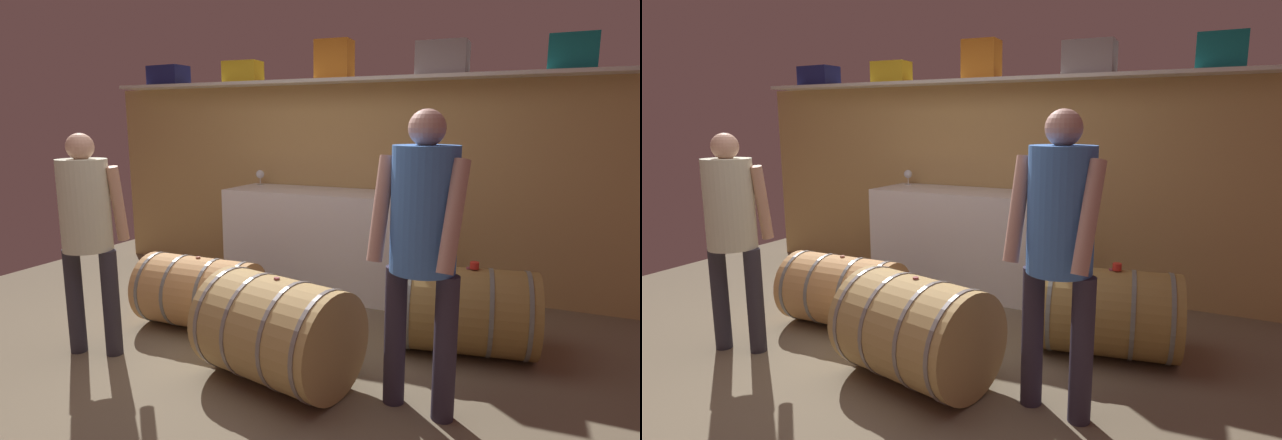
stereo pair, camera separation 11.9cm
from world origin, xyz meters
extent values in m
cube|color=#71654F|center=(0.00, 0.56, -0.01)|extent=(6.59, 7.66, 0.02)
cube|color=tan|center=(0.00, 2.23, 0.98)|extent=(5.39, 0.10, 1.95)
cube|color=silver|center=(0.00, 2.08, 1.97)|extent=(4.96, 0.40, 0.03)
cube|color=navy|center=(-1.96, 2.08, 2.08)|extent=(0.41, 0.27, 0.20)
cube|color=yellow|center=(-1.01, 2.08, 2.09)|extent=(0.38, 0.24, 0.21)
cube|color=orange|center=(-0.01, 2.08, 2.16)|extent=(0.34, 0.25, 0.35)
cube|color=gray|center=(0.99, 2.08, 2.12)|extent=(0.43, 0.30, 0.28)
cube|color=#127378|center=(1.99, 2.08, 2.12)|extent=(0.36, 0.22, 0.27)
cube|color=white|center=(-0.10, 1.85, 0.48)|extent=(1.69, 0.63, 0.96)
cylinder|color=brown|center=(0.63, 1.71, 1.06)|extent=(0.07, 0.07, 0.21)
sphere|color=brown|center=(0.63, 1.71, 1.18)|extent=(0.07, 0.07, 0.07)
cylinder|color=brown|center=(0.63, 1.71, 1.22)|extent=(0.02, 0.02, 0.07)
cylinder|color=white|center=(-0.81, 2.04, 0.96)|extent=(0.07, 0.07, 0.00)
cylinder|color=white|center=(-0.81, 2.04, 1.00)|extent=(0.01, 0.01, 0.07)
sphere|color=white|center=(-0.81, 2.04, 1.07)|extent=(0.09, 0.09, 0.09)
sphere|color=maroon|center=(-0.81, 2.04, 1.05)|extent=(0.05, 0.05, 0.05)
cylinder|color=olive|center=(1.45, 0.99, 0.30)|extent=(1.00, 0.73, 0.60)
cylinder|color=slate|center=(1.07, 0.93, 0.30)|extent=(0.13, 0.60, 0.61)
cylinder|color=slate|center=(1.30, 0.97, 0.30)|extent=(0.13, 0.60, 0.61)
cylinder|color=slate|center=(1.59, 1.01, 0.30)|extent=(0.13, 0.60, 0.61)
cylinder|color=slate|center=(1.82, 1.05, 0.30)|extent=(0.13, 0.60, 0.61)
cylinder|color=#8E444C|center=(1.45, 0.99, 0.61)|extent=(0.04, 0.04, 0.01)
cylinder|color=tan|center=(-0.52, 0.61, 0.28)|extent=(0.94, 0.57, 0.55)
cylinder|color=slate|center=(-0.91, 0.60, 0.28)|extent=(0.04, 0.56, 0.56)
cylinder|color=slate|center=(-0.67, 0.60, 0.28)|extent=(0.04, 0.56, 0.56)
cylinder|color=slate|center=(-0.38, 0.61, 0.28)|extent=(0.04, 0.56, 0.56)
cylinder|color=slate|center=(-0.14, 0.61, 0.28)|extent=(0.04, 0.56, 0.56)
cylinder|color=#92503E|center=(-0.52, 0.61, 0.56)|extent=(0.04, 0.04, 0.01)
cylinder|color=tan|center=(0.45, 0.09, 0.33)|extent=(1.03, 0.84, 0.65)
cylinder|color=slate|center=(0.09, 0.17, 0.33)|extent=(0.18, 0.65, 0.66)
cylinder|color=slate|center=(0.31, 0.12, 0.33)|extent=(0.18, 0.65, 0.66)
cylinder|color=slate|center=(0.60, 0.05, 0.33)|extent=(0.18, 0.65, 0.66)
cylinder|color=slate|center=(0.82, 0.00, 0.33)|extent=(0.18, 0.65, 0.66)
cylinder|color=#924246|center=(0.45, 0.09, 0.66)|extent=(0.04, 0.04, 0.01)
cylinder|color=red|center=(1.48, 0.99, 0.63)|extent=(0.06, 0.06, 0.05)
cylinder|color=#332D3F|center=(1.18, 0.14, 0.40)|extent=(0.12, 0.12, 0.80)
cylinder|color=#332D3F|center=(1.47, 0.08, 0.40)|extent=(0.12, 0.12, 0.80)
cylinder|color=#447BD3|center=(1.32, 0.11, 1.14)|extent=(0.35, 0.35, 0.66)
sphere|color=tan|center=(1.32, 0.11, 1.55)|extent=(0.19, 0.19, 0.19)
cylinder|color=tan|center=(1.11, 0.06, 1.14)|extent=(0.12, 0.22, 0.56)
cylinder|color=tan|center=(1.50, -0.03, 1.14)|extent=(0.13, 0.25, 0.56)
cylinder|color=#2D2A35|center=(-0.77, -0.04, 0.37)|extent=(0.11, 0.11, 0.74)
cylinder|color=#2D2A35|center=(-1.03, -0.11, 0.37)|extent=(0.11, 0.11, 0.74)
cylinder|color=beige|center=(-0.90, -0.08, 1.04)|extent=(0.32, 0.32, 0.61)
sphere|color=tan|center=(-0.90, -0.08, 1.43)|extent=(0.18, 0.18, 0.18)
cylinder|color=tan|center=(-0.74, 0.06, 1.04)|extent=(0.11, 0.17, 0.52)
cylinder|color=tan|center=(-1.10, -0.03, 1.04)|extent=(0.11, 0.17, 0.52)
camera|label=1|loc=(1.91, -2.52, 1.58)|focal=29.02mm
camera|label=2|loc=(2.02, -2.47, 1.58)|focal=29.02mm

